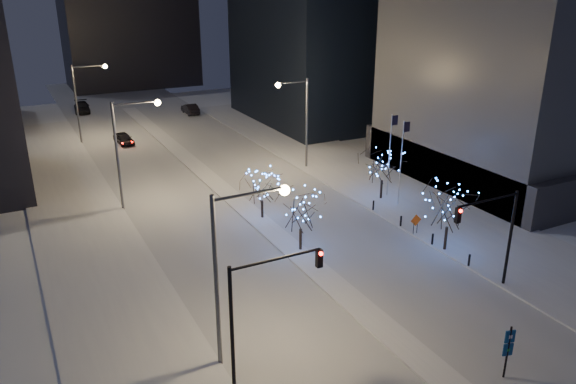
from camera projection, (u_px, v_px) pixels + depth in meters
ground at (389, 333)px, 33.60m from camera, size 160.00×160.00×0.00m
road at (199, 169)px, 62.66m from camera, size 20.00×130.00×0.02m
median at (214, 182)px, 58.49m from camera, size 2.00×80.00×0.15m
east_sidewalk at (389, 189)px, 56.62m from camera, size 10.00×90.00×0.15m
west_sidewalk at (91, 248)px, 44.17m from camera, size 8.00×90.00×0.15m
midrise_block at (559, 30)px, 57.81m from camera, size 30.00×22.00×30.00m
plinth at (539, 151)px, 62.43m from camera, size 30.00×24.00×4.00m
street_lamp_w_near at (234, 254)px, 29.12m from camera, size 4.40×0.56×10.00m
street_lamp_w_mid at (128, 140)px, 49.88m from camera, size 4.40×0.56×10.00m
street_lamp_w_far at (84, 92)px, 70.63m from camera, size 4.40×0.56×10.00m
street_lamp_east at (300, 112)px, 60.55m from camera, size 3.90×0.56×10.00m
traffic_signal_west at (260, 299)px, 28.29m from camera, size 5.26×0.43×7.00m
traffic_signal_east at (495, 227)px, 36.57m from camera, size 5.26×0.43×7.00m
flagpoles at (396, 153)px, 51.96m from camera, size 1.35×2.60×8.00m
bollards at (416, 230)px, 46.07m from camera, size 0.16×12.16×0.90m
car_near at (124, 139)px, 71.91m from camera, size 2.26×4.49×1.47m
car_mid at (190, 109)px, 88.01m from camera, size 1.72×4.84×1.59m
car_far at (82, 107)px, 89.01m from camera, size 2.80×5.79×1.62m
holiday_tree_median_near at (301, 211)px, 42.62m from camera, size 5.48×5.48×5.12m
holiday_tree_median_far at (262, 187)px, 48.64m from camera, size 3.57×3.57×4.37m
holiday_tree_plaza_near at (449, 208)px, 42.54m from camera, size 5.63×5.63×5.41m
holiday_tree_plaza_far at (383, 165)px, 52.84m from camera, size 5.16×5.16×5.09m
wayfinding_sign at (508, 347)px, 29.22m from camera, size 0.56×0.21×3.16m
construction_sign at (416, 222)px, 46.10m from camera, size 1.04×0.09×1.71m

